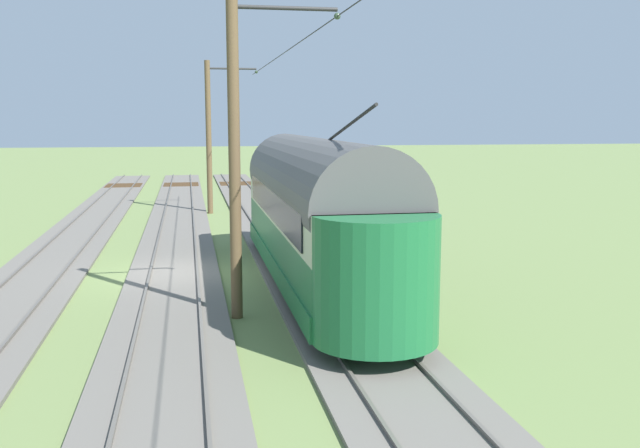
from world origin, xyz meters
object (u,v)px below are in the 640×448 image
catenary_pole_mid_near (237,152)px  switch_stand (313,216)px  catenary_pole_foreground (210,135)px  vintage_streetcar (316,210)px

catenary_pole_mid_near → switch_stand: size_ratio=6.31×
catenary_pole_foreground → catenary_pole_mid_near: 19.89m
switch_stand → vintage_streetcar: bearing=80.3°
catenary_pole_mid_near → switch_stand: (-4.14, -12.97, -3.35)m
vintage_streetcar → switch_stand: 10.36m
catenary_pole_mid_near → catenary_pole_foreground: bearing=-90.0°
vintage_streetcar → catenary_pole_foreground: catenary_pole_foreground is taller
catenary_pole_mid_near → switch_stand: 14.02m
catenary_pole_foreground → switch_stand: catenary_pole_foreground is taller
catenary_pole_mid_near → switch_stand: catenary_pole_mid_near is taller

